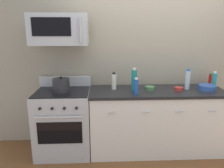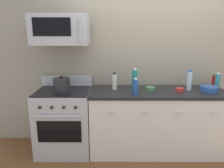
{
  "view_description": "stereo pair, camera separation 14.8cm",
  "coord_description": "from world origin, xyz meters",
  "px_view_note": "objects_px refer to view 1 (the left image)",
  "views": [
    {
      "loc": [
        -0.77,
        -2.94,
        1.75
      ],
      "look_at": [
        -0.64,
        -0.05,
        1.03
      ],
      "focal_mm": 35.07,
      "sensor_mm": 36.0,
      "label": 1
    },
    {
      "loc": [
        -0.63,
        -2.94,
        1.75
      ],
      "look_at": [
        -0.64,
        -0.05,
        1.03
      ],
      "focal_mm": 35.07,
      "sensor_mm": 36.0,
      "label": 2
    }
  ],
  "objects_px": {
    "range_oven": "(64,121)",
    "bottle_sparkling_teal": "(134,80)",
    "bottle_dish_soap": "(214,80)",
    "bowl_red_small": "(179,89)",
    "bottle_soda_blue": "(136,87)",
    "stockpot": "(61,85)",
    "bowl_blue_mixing": "(207,87)",
    "bowl_green_glaze": "(150,88)",
    "microwave": "(59,29)",
    "bottle_hot_sauce_red": "(210,80)",
    "bottle_water_clear": "(188,80)",
    "bottle_vinegar_white": "(114,81)"
  },
  "relations": [
    {
      "from": "bottle_water_clear",
      "to": "bottle_soda_blue",
      "type": "xyz_separation_m",
      "value": [
        -0.77,
        -0.24,
        -0.03
      ]
    },
    {
      "from": "bottle_dish_soap",
      "to": "bowl_blue_mixing",
      "type": "xyz_separation_m",
      "value": [
        -0.16,
        -0.13,
        -0.07
      ]
    },
    {
      "from": "bottle_hot_sauce_red",
      "to": "bottle_water_clear",
      "type": "bearing_deg",
      "value": -155.27
    },
    {
      "from": "bottle_soda_blue",
      "to": "bowl_blue_mixing",
      "type": "relative_size",
      "value": 0.91
    },
    {
      "from": "bottle_dish_soap",
      "to": "microwave",
      "type": "bearing_deg",
      "value": -178.39
    },
    {
      "from": "bowl_red_small",
      "to": "range_oven",
      "type": "bearing_deg",
      "value": 178.74
    },
    {
      "from": "range_oven",
      "to": "bottle_vinegar_white",
      "type": "xyz_separation_m",
      "value": [
        0.72,
        0.08,
        0.57
      ]
    },
    {
      "from": "microwave",
      "to": "bottle_hot_sauce_red",
      "type": "bearing_deg",
      "value": 4.88
    },
    {
      "from": "range_oven",
      "to": "stockpot",
      "type": "distance_m",
      "value": 0.55
    },
    {
      "from": "bottle_sparkling_teal",
      "to": "bowl_red_small",
      "type": "relative_size",
      "value": 2.64
    },
    {
      "from": "bottle_dish_soap",
      "to": "bowl_green_glaze",
      "type": "height_order",
      "value": "bottle_dish_soap"
    },
    {
      "from": "bottle_dish_soap",
      "to": "stockpot",
      "type": "relative_size",
      "value": 1.03
    },
    {
      "from": "bottle_soda_blue",
      "to": "bowl_green_glaze",
      "type": "xyz_separation_m",
      "value": [
        0.23,
        0.21,
        -0.08
      ]
    },
    {
      "from": "microwave",
      "to": "bowl_red_small",
      "type": "distance_m",
      "value": 1.82
    },
    {
      "from": "bowl_blue_mixing",
      "to": "bottle_water_clear",
      "type": "bearing_deg",
      "value": 167.16
    },
    {
      "from": "bowl_blue_mixing",
      "to": "bowl_red_small",
      "type": "bearing_deg",
      "value": -178.56
    },
    {
      "from": "bowl_red_small",
      "to": "bottle_soda_blue",
      "type": "bearing_deg",
      "value": -165.25
    },
    {
      "from": "bottle_dish_soap",
      "to": "bottle_hot_sauce_red",
      "type": "bearing_deg",
      "value": 89.59
    },
    {
      "from": "bottle_sparkling_teal",
      "to": "bottle_dish_soap",
      "type": "xyz_separation_m",
      "value": [
        1.19,
        0.08,
        -0.03
      ]
    },
    {
      "from": "bottle_dish_soap",
      "to": "bottle_hot_sauce_red",
      "type": "height_order",
      "value": "bottle_dish_soap"
    },
    {
      "from": "bottle_soda_blue",
      "to": "bowl_red_small",
      "type": "xyz_separation_m",
      "value": [
        0.63,
        0.17,
        -0.08
      ]
    },
    {
      "from": "bottle_sparkling_teal",
      "to": "bottle_vinegar_white",
      "type": "bearing_deg",
      "value": 170.91
    },
    {
      "from": "microwave",
      "to": "bowl_blue_mixing",
      "type": "xyz_separation_m",
      "value": [
        2.03,
        -0.07,
        -0.79
      ]
    },
    {
      "from": "range_oven",
      "to": "bottle_soda_blue",
      "type": "relative_size",
      "value": 4.81
    },
    {
      "from": "bottle_vinegar_white",
      "to": "bowl_green_glaze",
      "type": "height_order",
      "value": "bottle_vinegar_white"
    },
    {
      "from": "bottle_vinegar_white",
      "to": "bottle_sparkling_teal",
      "type": "relative_size",
      "value": 0.78
    },
    {
      "from": "bowl_green_glaze",
      "to": "bowl_blue_mixing",
      "type": "bearing_deg",
      "value": -2.44
    },
    {
      "from": "bottle_soda_blue",
      "to": "stockpot",
      "type": "height_order",
      "value": "same"
    },
    {
      "from": "bottle_sparkling_teal",
      "to": "bowl_green_glaze",
      "type": "xyz_separation_m",
      "value": [
        0.22,
        -0.02,
        -0.12
      ]
    },
    {
      "from": "bottle_dish_soap",
      "to": "bowl_red_small",
      "type": "height_order",
      "value": "bottle_dish_soap"
    },
    {
      "from": "microwave",
      "to": "bottle_vinegar_white",
      "type": "bearing_deg",
      "value": 2.46
    },
    {
      "from": "bottle_water_clear",
      "to": "bowl_blue_mixing",
      "type": "relative_size",
      "value": 1.18
    },
    {
      "from": "bottle_dish_soap",
      "to": "bottle_vinegar_white",
      "type": "bearing_deg",
      "value": -178.81
    },
    {
      "from": "bottle_water_clear",
      "to": "bottle_sparkling_teal",
      "type": "height_order",
      "value": "bottle_sparkling_teal"
    },
    {
      "from": "bottle_hot_sauce_red",
      "to": "bowl_blue_mixing",
      "type": "distance_m",
      "value": 0.31
    },
    {
      "from": "bottle_soda_blue",
      "to": "bottle_water_clear",
      "type": "bearing_deg",
      "value": 16.99
    },
    {
      "from": "bottle_soda_blue",
      "to": "bowl_red_small",
      "type": "distance_m",
      "value": 0.66
    },
    {
      "from": "range_oven",
      "to": "bowl_red_small",
      "type": "relative_size",
      "value": 9.1
    },
    {
      "from": "range_oven",
      "to": "bottle_hot_sauce_red",
      "type": "bearing_deg",
      "value": 6.03
    },
    {
      "from": "bottle_soda_blue",
      "to": "bowl_green_glaze",
      "type": "bearing_deg",
      "value": 42.22
    },
    {
      "from": "bottle_hot_sauce_red",
      "to": "bowl_green_glaze",
      "type": "xyz_separation_m",
      "value": [
        -0.97,
        -0.22,
        -0.06
      ]
    },
    {
      "from": "bottle_sparkling_teal",
      "to": "stockpot",
      "type": "relative_size",
      "value": 1.35
    },
    {
      "from": "bowl_green_glaze",
      "to": "microwave",
      "type": "bearing_deg",
      "value": 178.32
    },
    {
      "from": "bottle_vinegar_white",
      "to": "bottle_sparkling_teal",
      "type": "bearing_deg",
      "value": -9.09
    },
    {
      "from": "microwave",
      "to": "stockpot",
      "type": "relative_size",
      "value": 3.23
    },
    {
      "from": "bottle_hot_sauce_red",
      "to": "microwave",
      "type": "bearing_deg",
      "value": -175.12
    },
    {
      "from": "range_oven",
      "to": "bottle_sparkling_teal",
      "type": "height_order",
      "value": "bottle_sparkling_teal"
    },
    {
      "from": "microwave",
      "to": "bowl_red_small",
      "type": "height_order",
      "value": "microwave"
    },
    {
      "from": "bottle_water_clear",
      "to": "bowl_green_glaze",
      "type": "bearing_deg",
      "value": -177.28
    },
    {
      "from": "bottle_vinegar_white",
      "to": "bottle_soda_blue",
      "type": "distance_m",
      "value": 0.39
    }
  ]
}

